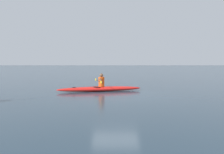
# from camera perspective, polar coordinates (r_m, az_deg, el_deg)

# --- Properties ---
(ground_plane) EXTENTS (160.00, 160.00, 0.00)m
(ground_plane) POSITION_cam_1_polar(r_m,az_deg,el_deg) (13.02, 0.83, -4.26)
(ground_plane) COLOR #283D4C
(kayak) EXTENTS (5.13, 1.73, 0.29)m
(kayak) POSITION_cam_1_polar(r_m,az_deg,el_deg) (14.59, -2.88, -2.81)
(kayak) COLOR red
(kayak) RESTS_ON ground
(kayaker) EXTENTS (0.64, 2.25, 0.79)m
(kayaker) POSITION_cam_1_polar(r_m,az_deg,el_deg) (14.55, -2.57, -0.93)
(kayaker) COLOR #E04C14
(kayaker) RESTS_ON kayak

